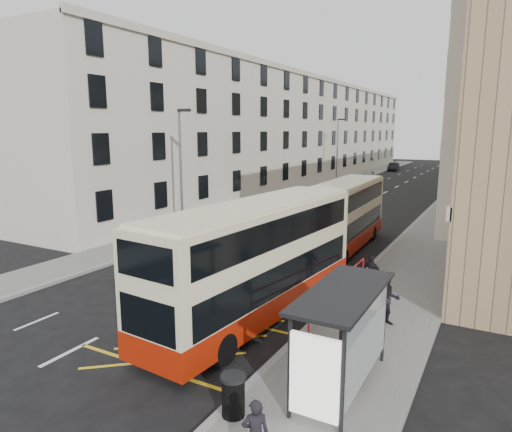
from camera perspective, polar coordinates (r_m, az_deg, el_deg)
The scene contains 20 objects.
ground at distance 17.32m, azimuth -16.96°, elevation -13.23°, with size 200.00×200.00×0.00m, color black.
pavement_right at distance 41.58m, azimuth 23.45°, elevation 0.44°, with size 4.00×120.00×0.15m, color #61625D.
pavement_left at distance 45.61m, azimuth 3.73°, elevation 2.16°, with size 3.00×120.00×0.15m, color #61625D.
kerb_right at distance 41.80m, azimuth 20.73°, elevation 0.68°, with size 0.25×120.00×0.15m, color gray.
kerb_left at distance 45.01m, azimuth 5.46°, elevation 2.01°, with size 0.25×120.00×0.15m, color gray.
road_markings at distance 57.47m, azimuth 16.99°, elevation 3.43°, with size 10.00×110.00×0.01m, color silver, non-canonical shape.
terrace_left at distance 61.66m, azimuth 4.95°, elevation 10.40°, with size 9.18×79.00×13.25m.
bus_shelter at distance 11.96m, azimuth 10.90°, elevation -12.97°, with size 1.65×4.25×2.70m.
guard_railing at distance 18.47m, azimuth 10.50°, elevation -8.54°, with size 0.06×6.56×1.01m.
street_lamp_near at distance 29.15m, azimuth -9.34°, elevation 6.18°, with size 0.93×0.18×8.00m.
street_lamp_far at distance 55.87m, azimuth 10.16°, elevation 8.30°, with size 0.93×0.18×8.00m.
double_decker_front at distance 16.74m, azimuth 0.17°, elevation -5.55°, with size 3.39×11.02×4.33m.
double_decker_rear at distance 26.74m, azimuth 10.91°, elevation 0.04°, with size 2.53×9.96×3.95m.
litter_bin at distance 11.69m, azimuth -2.87°, elevation -21.42°, with size 0.63×0.63×1.04m.
pedestrian_mid at distance 16.79m, azimuth 16.05°, elevation -10.01°, with size 0.90×0.70×1.85m, color black.
pedestrian_far at distance 19.99m, azimuth 14.26°, elevation -6.95°, with size 0.92×0.38×1.57m, color black.
white_van at distance 49.20m, azimuth 11.68°, elevation 3.48°, with size 2.75×5.97×1.66m, color white.
car_silver at distance 65.27m, azimuth 13.82°, elevation 5.01°, with size 1.60×3.98×1.36m, color #A0A4A8.
car_dark at distance 80.72m, azimuth 16.81°, elevation 5.92°, with size 1.43×4.11×1.36m, color black.
car_red at distance 78.10m, azimuth 24.13°, elevation 5.30°, with size 1.94×4.76×1.38m, color #A91423.
Camera 1 is at (11.59, -10.86, 6.92)m, focal length 32.00 mm.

